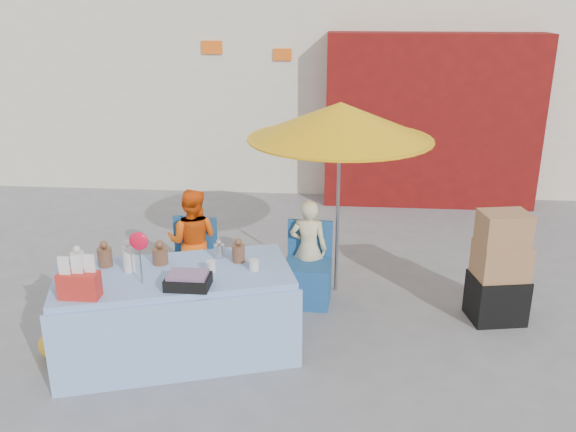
# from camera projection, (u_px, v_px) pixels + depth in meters

# --- Properties ---
(ground) EXTENTS (80.00, 80.00, 0.00)m
(ground) POSITION_uv_depth(u_px,v_px,m) (250.00, 332.00, 5.93)
(ground) COLOR slate
(ground) RESTS_ON ground
(market_table) EXTENTS (2.29, 1.56, 1.27)m
(market_table) POSITION_uv_depth(u_px,v_px,m) (176.00, 312.00, 5.46)
(market_table) COLOR #8DA9E1
(market_table) RESTS_ON ground
(chair_left) EXTENTS (0.51, 0.50, 0.85)m
(chair_left) POSITION_uv_depth(u_px,v_px,m) (192.00, 275.00, 6.56)
(chair_left) COLOR #1D5089
(chair_left) RESTS_ON ground
(chair_right) EXTENTS (0.51, 0.50, 0.85)m
(chair_right) POSITION_uv_depth(u_px,v_px,m) (307.00, 279.00, 6.46)
(chair_right) COLOR #1D5089
(chair_right) RESTS_ON ground
(vendor_orange) EXTENTS (0.60, 0.48, 1.18)m
(vendor_orange) POSITION_uv_depth(u_px,v_px,m) (193.00, 241.00, 6.58)
(vendor_orange) COLOR #FF5C0D
(vendor_orange) RESTS_ON ground
(vendor_beige) EXTENTS (0.42, 0.29, 1.10)m
(vendor_beige) POSITION_uv_depth(u_px,v_px,m) (308.00, 249.00, 6.49)
(vendor_beige) COLOR beige
(vendor_beige) RESTS_ON ground
(umbrella) EXTENTS (1.90, 1.90, 2.09)m
(umbrella) POSITION_uv_depth(u_px,v_px,m) (340.00, 122.00, 6.15)
(umbrella) COLOR gray
(umbrella) RESTS_ON ground
(box_stack) EXTENTS (0.59, 0.51, 1.15)m
(box_stack) POSITION_uv_depth(u_px,v_px,m) (500.00, 271.00, 6.00)
(box_stack) COLOR black
(box_stack) RESTS_ON ground
(tarp_bundle) EXTENTS (0.77, 0.70, 0.28)m
(tarp_bundle) POSITION_uv_depth(u_px,v_px,m) (74.00, 342.00, 5.49)
(tarp_bundle) COLOR gold
(tarp_bundle) RESTS_ON ground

